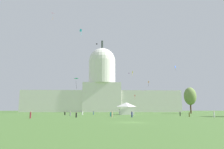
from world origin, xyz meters
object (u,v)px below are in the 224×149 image
at_px(kite_yellow_mid, 132,73).
at_px(person_teal_near_tree_east, 111,114).
at_px(kite_red_low, 135,96).
at_px(kite_turquoise_low, 77,79).
at_px(kite_blue_mid, 175,67).
at_px(person_olive_mid_right, 189,115).
at_px(kite_cyan_mid, 81,31).
at_px(kite_orange_mid, 149,82).
at_px(kite_violet_mid, 130,74).
at_px(tree_east_near, 190,96).
at_px(person_black_front_left, 180,114).
at_px(person_maroon_mid_left, 30,115).
at_px(capitol_building, 102,91).
at_px(person_denim_edge_west, 93,113).
at_px(person_black_near_tent, 76,115).
at_px(person_white_back_center, 82,113).
at_px(person_white_front_right, 214,115).
at_px(person_tan_aisle_center, 112,114).
at_px(kite_white_mid, 104,77).
at_px(kite_pink_high, 52,14).
at_px(event_tent, 126,108).
at_px(person_black_back_right, 65,113).
at_px(kite_black_high, 97,44).
at_px(person_navy_near_tree_west, 132,114).
at_px(person_grey_deep_crowd, 70,114).

bearing_deg(kite_yellow_mid, person_teal_near_tree_east, -173.25).
bearing_deg(kite_red_low, person_teal_near_tree_east, -13.09).
distance_m(kite_turquoise_low, kite_blue_mid, 65.19).
xyz_separation_m(person_olive_mid_right, kite_cyan_mid, (-33.90, 8.03, 28.84)).
relative_size(kite_orange_mid, kite_violet_mid, 3.30).
height_order(tree_east_near, person_black_front_left, tree_east_near).
xyz_separation_m(tree_east_near, person_black_front_left, (-22.74, -45.56, -8.96)).
distance_m(person_maroon_mid_left, kite_red_low, 129.26).
xyz_separation_m(kite_orange_mid, kite_blue_mid, (7.50, -39.25, 4.12)).
distance_m(capitol_building, person_denim_edge_west, 105.75).
bearing_deg(person_olive_mid_right, person_maroon_mid_left, 90.32).
bearing_deg(person_black_near_tent, person_maroon_mid_left, -98.15).
height_order(person_teal_near_tree_east, person_white_back_center, person_white_back_center).
xyz_separation_m(person_white_front_right, person_black_front_left, (-3.84, 15.76, -0.11)).
distance_m(person_tan_aisle_center, kite_blue_mid, 73.36).
distance_m(kite_white_mid, kite_pink_high, 83.46).
xyz_separation_m(event_tent, tree_east_near, (39.27, 25.49, 7.02)).
distance_m(person_black_back_right, person_white_back_center, 6.99).
distance_m(person_black_back_right, kite_white_mid, 89.96).
relative_size(kite_black_high, kite_orange_mid, 0.27).
distance_m(person_teal_near_tree_east, person_white_back_center, 22.30).
bearing_deg(kite_red_low, kite_yellow_mid, -9.98).
distance_m(person_navy_near_tree_west, kite_pink_high, 63.78).
distance_m(person_white_back_center, kite_yellow_mid, 42.64).
height_order(person_tan_aisle_center, kite_black_high, kite_black_high).
distance_m(capitol_building, person_white_front_right, 142.75).
relative_size(person_grey_deep_crowd, kite_black_high, 1.40).
relative_size(person_grey_deep_crowd, person_tan_aisle_center, 0.93).
relative_size(kite_red_low, kite_pink_high, 1.27).
xyz_separation_m(person_white_back_center, person_black_front_left, (35.23, -14.94, -0.03)).
distance_m(person_white_front_right, person_grey_deep_crowd, 45.61).
xyz_separation_m(person_black_back_right, kite_yellow_mid, (31.61, 28.33, 21.74)).
bearing_deg(capitol_building, kite_red_low, -37.19).
bearing_deg(kite_blue_mid, kite_cyan_mid, 57.06).
bearing_deg(person_grey_deep_crowd, tree_east_near, -130.32).
xyz_separation_m(event_tent, person_navy_near_tree_west, (-2.05, -32.69, -1.84)).
height_order(person_olive_mid_right, kite_cyan_mid, kite_cyan_mid).
relative_size(person_teal_near_tree_east, kite_white_mid, 0.49).
bearing_deg(person_black_back_right, event_tent, 31.05).
bearing_deg(person_teal_near_tree_east, kite_cyan_mid, -152.78).
xyz_separation_m(person_grey_deep_crowd, kite_turquoise_low, (0.94, 7.87, 13.27)).
distance_m(person_maroon_mid_left, kite_black_high, 120.17).
bearing_deg(kite_white_mid, person_white_front_right, 20.98).
xyz_separation_m(person_black_front_left, kite_cyan_mid, (-34.83, -2.36, 28.79)).
bearing_deg(kite_turquoise_low, kite_yellow_mid, 17.61).
xyz_separation_m(person_black_near_tent, person_black_back_right, (-7.75, 27.00, -0.01)).
bearing_deg(kite_blue_mid, person_denim_edge_west, 44.23).
bearing_deg(person_maroon_mid_left, kite_red_low, -178.40).
bearing_deg(person_black_back_right, person_navy_near_tree_west, -31.07).
height_order(kite_yellow_mid, kite_white_mid, kite_white_mid).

